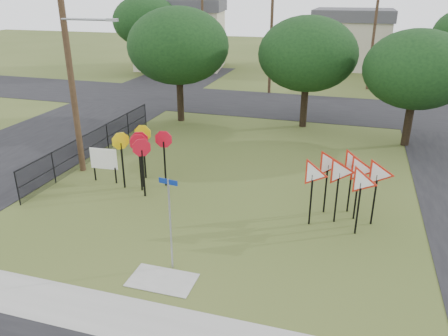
{
  "coord_description": "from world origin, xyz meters",
  "views": [
    {
      "loc": [
        4.94,
        -12.32,
        8.16
      ],
      "look_at": [
        0.33,
        3.0,
        1.6
      ],
      "focal_mm": 35.0,
      "sensor_mm": 36.0,
      "label": 1
    }
  ],
  "objects_px": {
    "info_board": "(104,160)",
    "stop_sign_cluster": "(142,147)",
    "yield_sign_cluster": "(347,174)",
    "street_name_sign": "(170,219)"
  },
  "relations": [
    {
      "from": "street_name_sign",
      "to": "stop_sign_cluster",
      "type": "relative_size",
      "value": 1.18
    },
    {
      "from": "street_name_sign",
      "to": "info_board",
      "type": "bearing_deg",
      "value": 136.35
    },
    {
      "from": "stop_sign_cluster",
      "to": "info_board",
      "type": "xyz_separation_m",
      "value": [
        -1.96,
        0.03,
        -0.84
      ]
    },
    {
      "from": "yield_sign_cluster",
      "to": "info_board",
      "type": "bearing_deg",
      "value": 176.65
    },
    {
      "from": "yield_sign_cluster",
      "to": "street_name_sign",
      "type": "bearing_deg",
      "value": -136.88
    },
    {
      "from": "stop_sign_cluster",
      "to": "yield_sign_cluster",
      "type": "bearing_deg",
      "value": -3.89
    },
    {
      "from": "yield_sign_cluster",
      "to": "stop_sign_cluster",
      "type": "bearing_deg",
      "value": 176.11
    },
    {
      "from": "yield_sign_cluster",
      "to": "info_board",
      "type": "distance_m",
      "value": 10.57
    },
    {
      "from": "street_name_sign",
      "to": "stop_sign_cluster",
      "type": "xyz_separation_m",
      "value": [
        -3.58,
        5.25,
        0.16
      ]
    },
    {
      "from": "info_board",
      "to": "stop_sign_cluster",
      "type": "bearing_deg",
      "value": -0.96
    }
  ]
}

